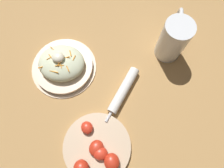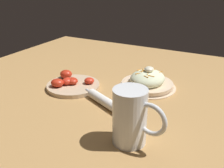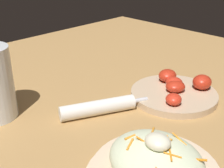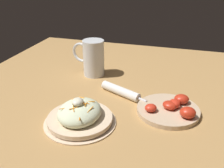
{
  "view_description": "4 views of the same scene",
  "coord_description": "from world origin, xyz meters",
  "px_view_note": "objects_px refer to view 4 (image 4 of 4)",
  "views": [
    {
      "loc": [
        -0.05,
        0.13,
        0.65
      ],
      "look_at": [
        -0.03,
        -0.06,
        0.05
      ],
      "focal_mm": 31.43,
      "sensor_mm": 36.0,
      "label": 1
    },
    {
      "loc": [
        -0.78,
        -0.46,
        0.44
      ],
      "look_at": [
        -0.02,
        -0.05,
        0.06
      ],
      "focal_mm": 42.27,
      "sensor_mm": 36.0,
      "label": 2
    },
    {
      "loc": [
        0.36,
        -0.44,
        0.35
      ],
      "look_at": [
        -0.04,
        -0.05,
        0.08
      ],
      "focal_mm": 48.11,
      "sensor_mm": 36.0,
      "label": 3
    },
    {
      "loc": [
        0.76,
        0.16,
        0.47
      ],
      "look_at": [
        -0.03,
        -0.08,
        0.06
      ],
      "focal_mm": 40.92,
      "sensor_mm": 36.0,
      "label": 4
    }
  ],
  "objects_px": {
    "napkin_roll": "(121,91)",
    "tomato_plate": "(170,109)",
    "salad_plate": "(80,115)",
    "beer_mug": "(93,59)"
  },
  "relations": [
    {
      "from": "salad_plate",
      "to": "beer_mug",
      "type": "distance_m",
      "value": 0.38
    },
    {
      "from": "tomato_plate",
      "to": "salad_plate",
      "type": "bearing_deg",
      "value": -62.68
    },
    {
      "from": "salad_plate",
      "to": "beer_mug",
      "type": "height_order",
      "value": "beer_mug"
    },
    {
      "from": "napkin_roll",
      "to": "tomato_plate",
      "type": "bearing_deg",
      "value": 68.57
    },
    {
      "from": "beer_mug",
      "to": "tomato_plate",
      "type": "height_order",
      "value": "beer_mug"
    },
    {
      "from": "salad_plate",
      "to": "tomato_plate",
      "type": "xyz_separation_m",
      "value": [
        -0.14,
        0.27,
        -0.01
      ]
    },
    {
      "from": "napkin_roll",
      "to": "tomato_plate",
      "type": "xyz_separation_m",
      "value": [
        0.08,
        0.19,
        -0.0
      ]
    },
    {
      "from": "salad_plate",
      "to": "beer_mug",
      "type": "xyz_separation_m",
      "value": [
        -0.37,
        -0.09,
        0.05
      ]
    },
    {
      "from": "salad_plate",
      "to": "napkin_roll",
      "type": "relative_size",
      "value": 1.18
    },
    {
      "from": "beer_mug",
      "to": "tomato_plate",
      "type": "relative_size",
      "value": 0.75
    }
  ]
}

